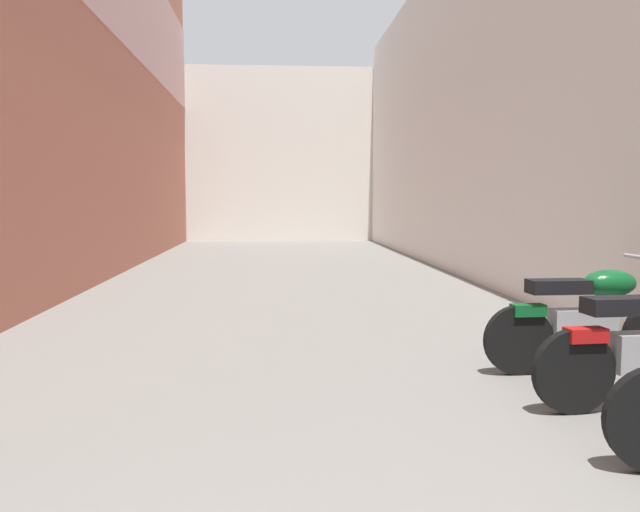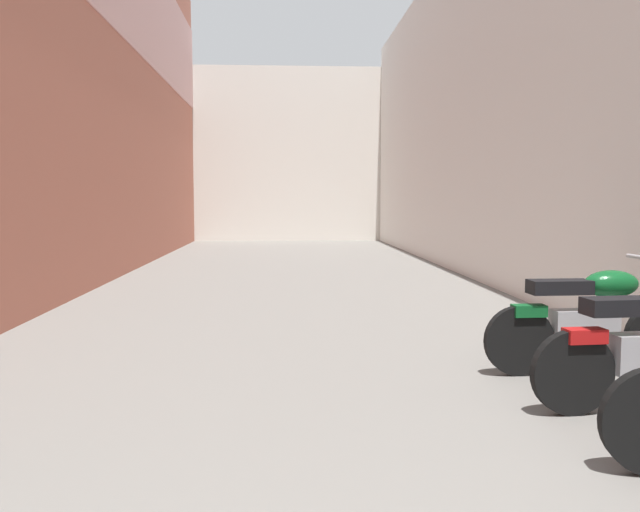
% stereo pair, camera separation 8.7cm
% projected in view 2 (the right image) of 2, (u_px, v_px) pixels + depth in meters
% --- Properties ---
extents(ground_plane, '(41.22, 41.22, 0.00)m').
position_uv_depth(ground_plane, '(297.00, 302.00, 9.88)').
color(ground_plane, slate).
extents(building_left, '(0.45, 25.22, 8.41)m').
position_uv_depth(building_left, '(82.00, 35.00, 11.27)').
color(building_left, '#B76651').
rests_on(building_left, ground).
extents(building_right, '(0.45, 25.22, 6.87)m').
position_uv_depth(building_right, '(498.00, 89.00, 11.78)').
color(building_right, silver).
rests_on(building_right, ground).
extents(building_far_end, '(9.74, 2.00, 6.24)m').
position_uv_depth(building_far_end, '(287.00, 156.00, 25.14)').
color(building_far_end, beige).
rests_on(building_far_end, ground).
extents(motorcycle_sixth, '(1.85, 0.58, 1.04)m').
position_uv_depth(motorcycle_sixth, '(591.00, 316.00, 5.78)').
color(motorcycle_sixth, black).
rests_on(motorcycle_sixth, ground).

